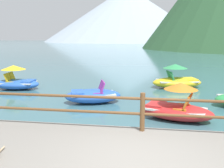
{
  "coord_description": "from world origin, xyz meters",
  "views": [
    {
      "loc": [
        0.22,
        -4.61,
        2.7
      ],
      "look_at": [
        -1.29,
        5.0,
        0.9
      ],
      "focal_mm": 42.02,
      "sensor_mm": 36.0,
      "label": 1
    }
  ],
  "objects_px": {
    "pedal_boat_1": "(93,96)",
    "pedal_boat_0": "(16,81)",
    "pedal_boat_6": "(177,80)",
    "pedal_boat_5": "(176,108)"
  },
  "relations": [
    {
      "from": "pedal_boat_6",
      "to": "pedal_boat_5",
      "type": "bearing_deg",
      "value": -95.02
    },
    {
      "from": "pedal_boat_0",
      "to": "pedal_boat_1",
      "type": "distance_m",
      "value": 4.95
    },
    {
      "from": "pedal_boat_0",
      "to": "pedal_boat_1",
      "type": "xyz_separation_m",
      "value": [
        4.48,
        -2.1,
        -0.11
      ]
    },
    {
      "from": "pedal_boat_0",
      "to": "pedal_boat_6",
      "type": "height_order",
      "value": "pedal_boat_6"
    },
    {
      "from": "pedal_boat_0",
      "to": "pedal_boat_5",
      "type": "distance_m",
      "value": 8.55
    },
    {
      "from": "pedal_boat_0",
      "to": "pedal_boat_6",
      "type": "bearing_deg",
      "value": 11.45
    },
    {
      "from": "pedal_boat_1",
      "to": "pedal_boat_6",
      "type": "bearing_deg",
      "value": 45.73
    },
    {
      "from": "pedal_boat_1",
      "to": "pedal_boat_0",
      "type": "bearing_deg",
      "value": 154.87
    },
    {
      "from": "pedal_boat_1",
      "to": "pedal_boat_5",
      "type": "distance_m",
      "value": 3.6
    },
    {
      "from": "pedal_boat_6",
      "to": "pedal_boat_1",
      "type": "bearing_deg",
      "value": -134.27
    }
  ]
}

